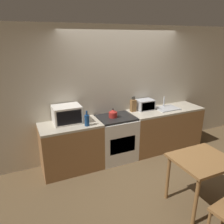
# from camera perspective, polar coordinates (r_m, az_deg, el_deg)

# --- Properties ---
(ground_plane) EXTENTS (16.00, 16.00, 0.00)m
(ground_plane) POSITION_cam_1_polar(r_m,az_deg,el_deg) (4.12, 10.04, -16.40)
(ground_plane) COLOR brown
(wall_back) EXTENTS (10.00, 0.06, 2.60)m
(wall_back) POSITION_cam_1_polar(r_m,az_deg,el_deg) (4.54, 2.42, 5.33)
(wall_back) COLOR beige
(wall_back) RESTS_ON ground_plane
(counter_left_run) EXTENTS (1.09, 0.62, 0.90)m
(counter_left_run) POSITION_cam_1_polar(r_m,az_deg,el_deg) (4.15, -10.56, -8.92)
(counter_left_run) COLOR olive
(counter_left_run) RESTS_ON ground_plane
(counter_right_run) EXTENTS (1.64, 0.62, 0.90)m
(counter_right_run) POSITION_cam_1_polar(r_m,az_deg,el_deg) (5.00, 13.46, -4.13)
(counter_right_run) COLOR olive
(counter_right_run) RESTS_ON ground_plane
(stove_range) EXTENTS (0.73, 0.62, 0.90)m
(stove_range) POSITION_cam_1_polar(r_m,az_deg,el_deg) (4.42, 1.04, -6.80)
(stove_range) COLOR silver
(stove_range) RESTS_ON ground_plane
(kettle) EXTENTS (0.17, 0.17, 0.18)m
(kettle) POSITION_cam_1_polar(r_m,az_deg,el_deg) (4.20, 0.26, -0.40)
(kettle) COLOR maroon
(kettle) RESTS_ON stove_range
(microwave) EXTENTS (0.49, 0.38, 0.32)m
(microwave) POSITION_cam_1_polar(r_m,az_deg,el_deg) (3.99, -11.69, -0.61)
(microwave) COLOR silver
(microwave) RESTS_ON counter_left_run
(bottle) EXTENTS (0.09, 0.09, 0.27)m
(bottle) POSITION_cam_1_polar(r_m,az_deg,el_deg) (3.81, -6.57, -2.10)
(bottle) COLOR navy
(bottle) RESTS_ON counter_left_run
(knife_block) EXTENTS (0.11, 0.09, 0.32)m
(knife_block) POSITION_cam_1_polar(r_m,az_deg,el_deg) (4.55, 5.56, 1.71)
(knife_block) COLOR brown
(knife_block) RESTS_ON counter_right_run
(toaster_oven) EXTENTS (0.36, 0.27, 0.22)m
(toaster_oven) POSITION_cam_1_polar(r_m,az_deg,el_deg) (4.69, 8.62, 1.90)
(toaster_oven) COLOR #ADAFB5
(toaster_oven) RESTS_ON counter_right_run
(sink_basin) EXTENTS (0.48, 0.36, 0.24)m
(sink_basin) POSITION_cam_1_polar(r_m,az_deg,el_deg) (4.87, 14.17, 1.02)
(sink_basin) COLOR #ADAFB5
(sink_basin) RESTS_ON counter_right_run
(dining_table) EXTENTS (0.79, 0.68, 0.77)m
(dining_table) POSITION_cam_1_polar(r_m,az_deg,el_deg) (3.41, 22.33, -12.83)
(dining_table) COLOR brown
(dining_table) RESTS_ON ground_plane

